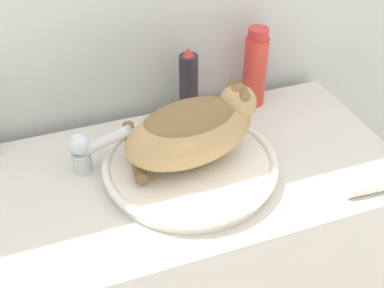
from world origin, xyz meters
name	(u,v)px	position (x,y,z in m)	size (l,w,h in m)	color
vanity_counter	(193,286)	(0.00, 0.25, 0.45)	(0.97, 0.50, 0.89)	beige
sink_basin	(190,165)	(-0.01, 0.24, 0.92)	(0.40, 0.40, 0.04)	white
cat	(193,129)	(0.00, 0.24, 1.02)	(0.32, 0.25, 0.17)	tan
faucet	(87,150)	(-0.23, 0.33, 0.96)	(0.14, 0.08, 0.13)	silver
shampoo_bottle_tall	(255,68)	(0.25, 0.46, 1.00)	(0.06, 0.06, 0.22)	#DB3D33
hairspray_can_black	(189,85)	(0.06, 0.46, 0.99)	(0.05, 0.05, 0.20)	#28232D
cream_tube	(382,183)	(0.36, 0.05, 0.91)	(0.17, 0.05, 0.04)	silver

